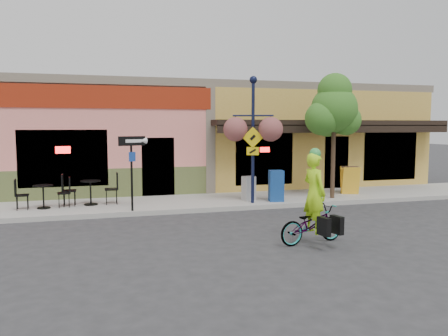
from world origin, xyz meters
name	(u,v)px	position (x,y,z in m)	size (l,w,h in m)	color
ground	(267,212)	(0.00, 0.00, 0.00)	(90.00, 90.00, 0.00)	#2D2D30
sidewalk	(247,200)	(0.00, 2.00, 0.07)	(24.00, 3.00, 0.15)	#9E9B93
curb	(261,207)	(0.00, 0.55, 0.07)	(24.00, 0.12, 0.15)	#A8A59E
building	(210,136)	(0.00, 7.50, 2.25)	(18.20, 8.20, 4.50)	#F28377
bicycle	(312,224)	(-0.36, -3.70, 0.45)	(0.60, 1.72, 0.90)	maroon
cyclist_rider	(314,204)	(-0.31, -3.70, 0.93)	(0.68, 0.45, 1.86)	#B9FF1A
lamp_post	(253,140)	(-0.16, 0.95, 2.26)	(1.35, 0.54, 4.22)	#101635
one_way_sign	(132,174)	(-4.15, 0.65, 1.29)	(0.87, 0.19, 2.27)	black
cafe_set_left	(43,193)	(-6.80, 1.79, 0.63)	(1.61, 0.80, 0.96)	black
cafe_set_right	(91,189)	(-5.39, 2.04, 0.68)	(1.75, 0.88, 1.05)	black
newspaper_box_blue	(276,186)	(0.74, 1.06, 0.68)	(0.48, 0.43, 1.06)	navy
newspaper_box_grey	(249,188)	(-0.12, 1.46, 0.57)	(0.39, 0.35, 0.84)	#A5A5A5
street_tree	(334,135)	(2.96, 1.16, 2.39)	(1.75, 1.75, 4.49)	#3D7A26
sandwich_board	(351,181)	(4.03, 1.66, 0.67)	(0.63, 0.46, 1.05)	yellow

